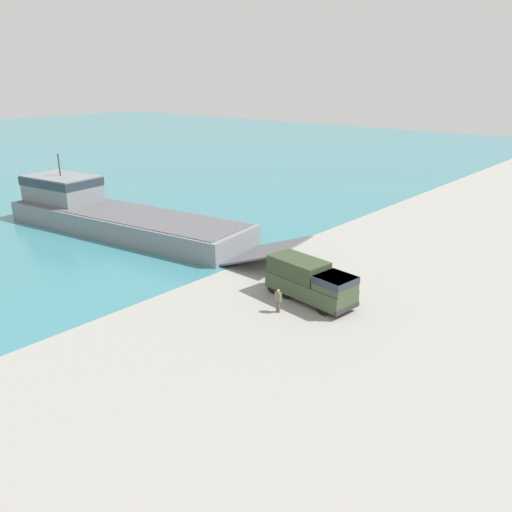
% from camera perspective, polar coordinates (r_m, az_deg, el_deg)
% --- Properties ---
extents(ground_plane, '(240.00, 240.00, 0.00)m').
position_cam_1_polar(ground_plane, '(39.59, 5.02, -2.85)').
color(ground_plane, gray).
extents(landing_craft, '(11.84, 34.66, 7.35)m').
position_cam_1_polar(landing_craft, '(54.80, -16.33, 4.75)').
color(landing_craft, gray).
rests_on(landing_craft, ground_plane).
extents(military_truck, '(3.20, 7.11, 2.87)m').
position_cam_1_polar(military_truck, '(35.69, 6.23, -2.84)').
color(military_truck, '#3D4C33').
rests_on(military_truck, ground_plane).
extents(soldier_on_ramp, '(0.24, 0.44, 1.69)m').
position_cam_1_polar(soldier_on_ramp, '(33.98, 2.55, -4.93)').
color(soldier_on_ramp, '#6B664C').
rests_on(soldier_on_ramp, ground_plane).
extents(mooring_bollard, '(0.32, 0.32, 0.70)m').
position_cam_1_polar(mooring_bollard, '(45.66, 3.84, 0.79)').
color(mooring_bollard, '#333338').
rests_on(mooring_bollard, ground_plane).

